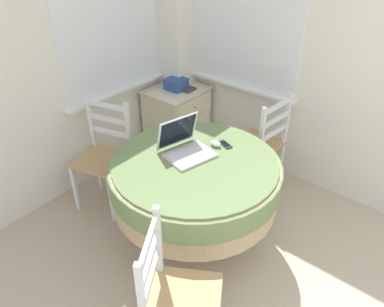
{
  "coord_description": "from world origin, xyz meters",
  "views": [
    {
      "loc": [
        -1.04,
        0.5,
        2.18
      ],
      "look_at": [
        0.75,
        1.97,
        0.67
      ],
      "focal_mm": 35.0,
      "sensor_mm": 36.0,
      "label": 1
    }
  ],
  "objects_px": {
    "book_on_cabinet": "(183,88)",
    "computer_mouse": "(216,144)",
    "dining_chair_camera_near": "(176,300)",
    "storage_box": "(176,84)",
    "round_dining_table": "(195,179)",
    "cell_phone": "(225,144)",
    "corner_cabinet": "(177,119)",
    "laptop": "(185,147)",
    "dining_chair_near_right_window": "(260,145)",
    "dining_chair_near_back_window": "(104,157)"
  },
  "relations": [
    {
      "from": "book_on_cabinet",
      "to": "computer_mouse",
      "type": "bearing_deg",
      "value": -128.32
    },
    {
      "from": "dining_chair_camera_near",
      "to": "storage_box",
      "type": "bearing_deg",
      "value": 41.28
    },
    {
      "from": "round_dining_table",
      "to": "book_on_cabinet",
      "type": "height_order",
      "value": "round_dining_table"
    },
    {
      "from": "cell_phone",
      "to": "corner_cabinet",
      "type": "distance_m",
      "value": 1.3
    },
    {
      "from": "round_dining_table",
      "to": "cell_phone",
      "type": "distance_m",
      "value": 0.34
    },
    {
      "from": "laptop",
      "to": "book_on_cabinet",
      "type": "height_order",
      "value": "laptop"
    },
    {
      "from": "computer_mouse",
      "to": "corner_cabinet",
      "type": "xyz_separation_m",
      "value": [
        0.71,
        1.01,
        -0.43
      ]
    },
    {
      "from": "dining_chair_camera_near",
      "to": "book_on_cabinet",
      "type": "height_order",
      "value": "dining_chair_camera_near"
    },
    {
      "from": "laptop",
      "to": "cell_phone",
      "type": "bearing_deg",
      "value": -29.54
    },
    {
      "from": "laptop",
      "to": "corner_cabinet",
      "type": "xyz_separation_m",
      "value": [
        0.92,
        0.9,
        -0.46
      ]
    },
    {
      "from": "round_dining_table",
      "to": "corner_cabinet",
      "type": "bearing_deg",
      "value": 46.79
    },
    {
      "from": "round_dining_table",
      "to": "computer_mouse",
      "type": "bearing_deg",
      "value": 1.92
    },
    {
      "from": "round_dining_table",
      "to": "dining_chair_near_right_window",
      "type": "xyz_separation_m",
      "value": [
        0.88,
        -0.02,
        -0.14
      ]
    },
    {
      "from": "computer_mouse",
      "to": "dining_chair_near_right_window",
      "type": "bearing_deg",
      "value": -2.16
    },
    {
      "from": "cell_phone",
      "to": "dining_chair_camera_near",
      "type": "height_order",
      "value": "dining_chair_camera_near"
    },
    {
      "from": "storage_box",
      "to": "dining_chair_near_back_window",
      "type": "bearing_deg",
      "value": -173.08
    },
    {
      "from": "laptop",
      "to": "cell_phone",
      "type": "relative_size",
      "value": 2.92
    },
    {
      "from": "laptop",
      "to": "computer_mouse",
      "type": "xyz_separation_m",
      "value": [
        0.21,
        -0.11,
        -0.03
      ]
    },
    {
      "from": "corner_cabinet",
      "to": "dining_chair_camera_near",
      "type": "bearing_deg",
      "value": -138.72
    },
    {
      "from": "cell_phone",
      "to": "book_on_cabinet",
      "type": "relative_size",
      "value": 0.53
    },
    {
      "from": "dining_chair_near_right_window",
      "to": "dining_chair_near_back_window",
      "type": "bearing_deg",
      "value": 137.54
    },
    {
      "from": "book_on_cabinet",
      "to": "storage_box",
      "type": "bearing_deg",
      "value": 140.22
    },
    {
      "from": "computer_mouse",
      "to": "dining_chair_near_back_window",
      "type": "distance_m",
      "value": 0.99
    },
    {
      "from": "book_on_cabinet",
      "to": "dining_chair_near_right_window",
      "type": "bearing_deg",
      "value": -97.17
    },
    {
      "from": "computer_mouse",
      "to": "storage_box",
      "type": "xyz_separation_m",
      "value": [
        0.71,
        1.01,
        -0.03
      ]
    },
    {
      "from": "corner_cabinet",
      "to": "storage_box",
      "type": "xyz_separation_m",
      "value": [
        -0.0,
        -0.0,
        0.39
      ]
    },
    {
      "from": "cell_phone",
      "to": "round_dining_table",
      "type": "bearing_deg",
      "value": 173.39
    },
    {
      "from": "cell_phone",
      "to": "dining_chair_near_back_window",
      "type": "height_order",
      "value": "dining_chair_near_back_window"
    },
    {
      "from": "laptop",
      "to": "computer_mouse",
      "type": "distance_m",
      "value": 0.24
    },
    {
      "from": "round_dining_table",
      "to": "cell_phone",
      "type": "relative_size",
      "value": 9.12
    },
    {
      "from": "laptop",
      "to": "corner_cabinet",
      "type": "relative_size",
      "value": 0.56
    },
    {
      "from": "corner_cabinet",
      "to": "round_dining_table",
      "type": "bearing_deg",
      "value": -133.21
    },
    {
      "from": "corner_cabinet",
      "to": "dining_chair_near_back_window",
      "type": "bearing_deg",
      "value": -173.08
    },
    {
      "from": "laptop",
      "to": "corner_cabinet",
      "type": "bearing_deg",
      "value": 44.42
    },
    {
      "from": "storage_box",
      "to": "book_on_cabinet",
      "type": "height_order",
      "value": "storage_box"
    },
    {
      "from": "round_dining_table",
      "to": "book_on_cabinet",
      "type": "distance_m",
      "value": 1.4
    },
    {
      "from": "dining_chair_near_right_window",
      "to": "dining_chair_camera_near",
      "type": "xyz_separation_m",
      "value": [
        -1.63,
        -0.46,
        0.0
      ]
    },
    {
      "from": "round_dining_table",
      "to": "storage_box",
      "type": "distance_m",
      "value": 1.4
    },
    {
      "from": "storage_box",
      "to": "dining_chair_camera_near",
      "type": "bearing_deg",
      "value": -138.72
    },
    {
      "from": "round_dining_table",
      "to": "dining_chair_camera_near",
      "type": "distance_m",
      "value": 0.89
    },
    {
      "from": "dining_chair_near_right_window",
      "to": "storage_box",
      "type": "relative_size",
      "value": 5.03
    },
    {
      "from": "storage_box",
      "to": "corner_cabinet",
      "type": "bearing_deg",
      "value": 5.96
    },
    {
      "from": "dining_chair_near_back_window",
      "to": "storage_box",
      "type": "xyz_separation_m",
      "value": [
        1.06,
        0.13,
        0.28
      ]
    },
    {
      "from": "dining_chair_near_back_window",
      "to": "dining_chair_camera_near",
      "type": "bearing_deg",
      "value": -115.22
    },
    {
      "from": "round_dining_table",
      "to": "book_on_cabinet",
      "type": "relative_size",
      "value": 4.88
    },
    {
      "from": "computer_mouse",
      "to": "corner_cabinet",
      "type": "relative_size",
      "value": 0.12
    },
    {
      "from": "laptop",
      "to": "corner_cabinet",
      "type": "height_order",
      "value": "laptop"
    },
    {
      "from": "corner_cabinet",
      "to": "book_on_cabinet",
      "type": "height_order",
      "value": "book_on_cabinet"
    },
    {
      "from": "computer_mouse",
      "to": "dining_chair_near_right_window",
      "type": "relative_size",
      "value": 0.09
    },
    {
      "from": "laptop",
      "to": "cell_phone",
      "type": "distance_m",
      "value": 0.31
    }
  ]
}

